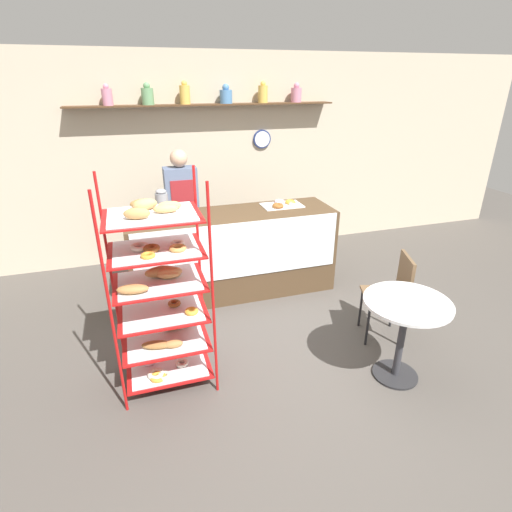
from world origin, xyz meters
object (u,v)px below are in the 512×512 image
Objects in this scene: cafe_chair at (394,289)px; coffee_carafe at (162,206)px; person_worker at (183,211)px; pastry_rack at (161,292)px; donut_tray_counter at (282,204)px; cafe_table at (404,321)px.

coffee_carafe is at bearing -103.60° from cafe_chair.
person_worker is 4.63× the size of coffee_carafe.
cafe_chair is (2.15, -0.03, -0.32)m from pastry_rack.
pastry_rack reaches higher than cafe_chair.
person_worker is 3.45× the size of donut_tray_counter.
cafe_table is at bearing -80.96° from donut_tray_counter.
coffee_carafe is 0.75× the size of donut_tray_counter.
pastry_rack is 1.07× the size of person_worker.
person_worker is 2.82m from cafe_table.
donut_tray_counter is at bearing 99.04° from cafe_table.
coffee_carafe is at bearing -115.21° from person_worker.
donut_tray_counter is at bearing -138.19° from cafe_chair.
cafe_table is at bearing -59.24° from person_worker.
cafe_chair is at bearing 62.48° from cafe_table.
cafe_chair is 1.63m from donut_tray_counter.
person_worker is (0.44, 1.85, 0.05)m from pastry_rack.
cafe_chair is 2.45m from coffee_carafe.
cafe_chair is (0.28, 0.54, -0.03)m from cafe_table.
donut_tray_counter is at bearing 6.14° from coffee_carafe.
pastry_rack is 3.71× the size of donut_tray_counter.
person_worker is 0.69m from coffee_carafe.
cafe_table is at bearing -46.95° from coffee_carafe.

